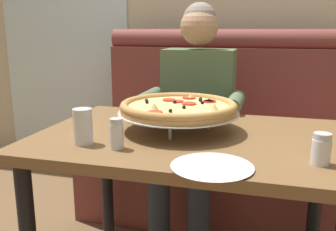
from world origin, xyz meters
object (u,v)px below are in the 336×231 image
Objects in this scene: booth_bench at (219,148)px; patio_chair at (83,89)px; pizza at (178,108)px; diner_main at (195,107)px; shaker_parmesan at (117,136)px; shaker_pepper_flakes at (321,151)px; dining_table at (189,157)px; plate_near_left at (212,165)px; drinking_glass at (83,129)px.

patio_chair is (-1.56, 1.15, 0.13)m from booth_bench.
diner_main is at bearing 94.78° from pizza.
shaker_parmesan is at bearing -100.40° from booth_bench.
dining_table is at bearing 154.58° from shaker_pepper_flakes.
diner_main is at bearing -44.08° from patio_chair.
dining_table is 0.38m from plate_near_left.
shaker_parmesan is (-0.15, -0.29, -0.05)m from pizza.
booth_bench is at bearing 86.03° from pizza.
diner_main is 2.04m from patio_chair.
dining_table is 0.62m from diner_main.
dining_table is 0.93× the size of diner_main.
shaker_pepper_flakes is at bearing -67.41° from booth_bench.
drinking_glass is (-0.24, -0.83, 0.07)m from diner_main.
plate_near_left is (0.20, -0.38, -0.08)m from pizza.
pizza is at bearing 152.98° from shaker_pepper_flakes.
shaker_parmesan is 0.83× the size of drinking_glass.
pizza and drinking_glass have the same top height.
diner_main is at bearing 124.10° from shaker_pepper_flakes.
plate_near_left reaches higher than dining_table.
booth_bench reaches higher than drinking_glass.
shaker_pepper_flakes is (0.45, -1.09, 0.37)m from booth_bench.
shaker_parmesan reaches higher than shaker_pepper_flakes.
drinking_glass is 0.15× the size of patio_chair.
drinking_glass reaches higher than shaker_parmesan.
diner_main is 5.09× the size of plate_near_left.
shaker_pepper_flakes is 3.03m from patio_chair.
shaker_pepper_flakes is 0.39× the size of plate_near_left.
booth_bench is 0.94m from pizza.
shaker_parmesan is 0.43× the size of plate_near_left.
pizza is at bearing 141.94° from dining_table.
diner_main reaches higher than shaker_parmesan.
plate_near_left is at bearing -54.12° from patio_chair.
booth_bench is at bearing 79.60° from shaker_parmesan.
drinking_glass is at bearing 172.28° from shaker_parmesan.
booth_bench is at bearing 112.59° from shaker_pepper_flakes.
shaker_pepper_flakes is (0.66, 0.03, -0.00)m from shaker_parmesan.
shaker_parmesan is 0.14m from drinking_glass.
plate_near_left is at bearing -75.39° from diner_main.
patio_chair is (-2.02, 2.24, -0.25)m from shaker_pepper_flakes.
shaker_parmesan is at bearing -59.03° from patio_chair.
dining_table is 2.43× the size of pizza.
booth_bench is at bearing 68.48° from diner_main.
shaker_parmesan is at bearing -130.38° from dining_table.
shaker_pepper_flakes is 0.34m from plate_near_left.
dining_table is 11.07× the size of shaker_parmesan.
booth_bench is 1.27m from plate_near_left.
booth_bench reaches higher than shaker_pepper_flakes.
booth_bench is 1.21m from drinking_glass.
shaker_parmesan is (-0.10, -0.85, 0.06)m from diner_main.
pizza is 0.33m from shaker_parmesan.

